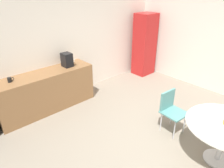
{
  "coord_description": "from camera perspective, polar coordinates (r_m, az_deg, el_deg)",
  "views": [
    {
      "loc": [
        -2.39,
        -1.36,
        2.64
      ],
      "look_at": [
        -0.08,
        1.17,
        0.95
      ],
      "focal_mm": 32.71,
      "sensor_mm": 36.0,
      "label": 1
    }
  ],
  "objects": [
    {
      "name": "counter_block",
      "position": [
        4.86,
        -17.81,
        -1.95
      ],
      "size": [
        2.19,
        0.6,
        0.9
      ],
      "primitive_type": "cube",
      "color": "brown",
      "rests_on": "ground_plane"
    },
    {
      "name": "chair_teal",
      "position": [
        4.09,
        16.05,
        -6.17
      ],
      "size": [
        0.45,
        0.45,
        0.83
      ],
      "color": "silver",
      "rests_on": "ground_plane"
    },
    {
      "name": "coffee_maker",
      "position": [
        4.86,
        -12.5,
        6.6
      ],
      "size": [
        0.2,
        0.24,
        0.32
      ],
      "primitive_type": "cube",
      "color": "black",
      "rests_on": "counter_block"
    },
    {
      "name": "ground_plane",
      "position": [
        3.82,
        13.56,
        -18.53
      ],
      "size": [
        6.0,
        6.0,
        0.0
      ],
      "primitive_type": "plane",
      "color": "gray"
    },
    {
      "name": "mug_white",
      "position": [
        4.48,
        -26.69,
        1.07
      ],
      "size": [
        0.13,
        0.08,
        0.09
      ],
      "color": "black",
      "rests_on": "counter_block"
    },
    {
      "name": "mug_green",
      "position": [
        5.07,
        -11.18,
        6.17
      ],
      "size": [
        0.13,
        0.08,
        0.09
      ],
      "color": "white",
      "rests_on": "counter_block"
    },
    {
      "name": "wall_back",
      "position": [
        5.15,
        -13.39,
        10.42
      ],
      "size": [
        6.0,
        0.1,
        2.6
      ],
      "primitive_type": "cube",
      "color": "silver",
      "rests_on": "ground_plane"
    },
    {
      "name": "locker_cabinet",
      "position": [
        6.53,
        9.08,
        10.8
      ],
      "size": [
        0.6,
        0.5,
        1.88
      ],
      "primitive_type": "cube",
      "color": "#B21E1E",
      "rests_on": "ground_plane"
    }
  ]
}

